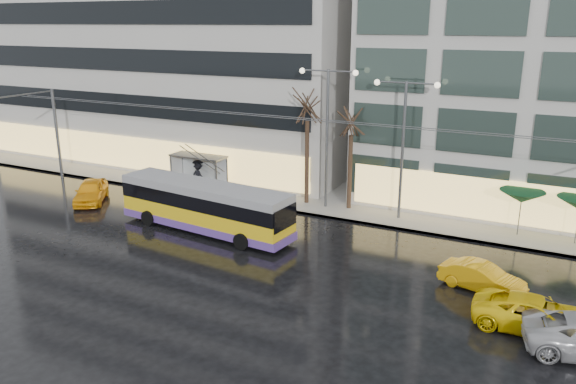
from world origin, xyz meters
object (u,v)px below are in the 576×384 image
Objects in this scene: bus_shelter at (196,163)px; taxi_a at (91,191)px; trolleybus at (205,208)px; street_lamp_near at (327,120)px.

bus_shelter reaches higher than taxi_a.
street_lamp_near is (4.76, 7.09, 4.56)m from trolleybus.
taxi_a is (-15.09, -5.98, -5.22)m from street_lamp_near.
bus_shelter is at bearing 17.52° from taxi_a.
taxi_a is at bearing -128.74° from bus_shelter.
trolleybus is 2.75× the size of bus_shelter.
bus_shelter is at bearing 128.83° from trolleybus.
street_lamp_near is at bearing 56.11° from trolleybus.
bus_shelter is at bearing -179.37° from street_lamp_near.
bus_shelter is 0.47× the size of street_lamp_near.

